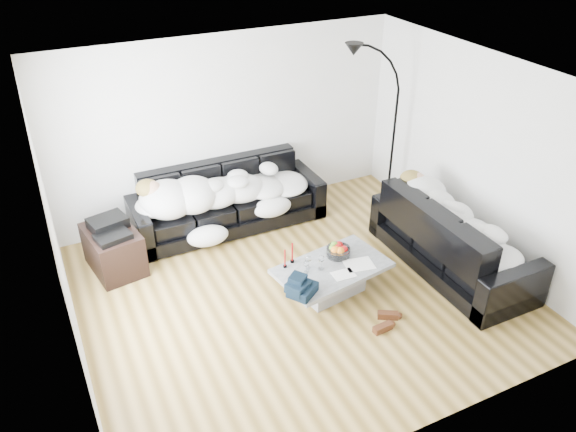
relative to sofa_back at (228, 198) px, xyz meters
name	(u,v)px	position (x,y,z in m)	size (l,w,h in m)	color
ground	(299,291)	(0.22, -1.80, -0.44)	(5.00, 5.00, 0.00)	brown
wall_back	(228,127)	(0.22, 0.45, 0.86)	(5.00, 0.02, 2.60)	silver
wall_left	(59,255)	(-2.28, -1.80, 0.86)	(0.02, 4.50, 2.60)	silver
wall_right	(477,155)	(2.72, -1.80, 0.86)	(0.02, 4.50, 2.60)	silver
ceiling	(301,81)	(0.22, -1.80, 2.16)	(5.00, 5.00, 0.00)	white
sofa_back	(228,198)	(0.00, 0.00, 0.00)	(2.69, 0.93, 0.88)	black
sofa_right	(453,236)	(2.18, -2.19, 0.02)	(2.26, 0.97, 0.91)	black
sleeper_back	(228,186)	(0.00, -0.05, 0.21)	(2.28, 0.79, 0.46)	silver
sleeper_right	(456,223)	(2.18, -2.19, 0.22)	(1.94, 0.82, 0.47)	silver
teal_cushion	(418,195)	(2.12, -1.49, 0.28)	(0.36, 0.30, 0.20)	#0C5A4A
coffee_table	(332,279)	(0.56, -1.99, -0.25)	(1.32, 0.77, 0.38)	#939699
fruit_bowl	(338,249)	(0.73, -1.83, 0.03)	(0.29, 0.29, 0.18)	white
wine_glass_a	(308,262)	(0.29, -1.90, 0.03)	(0.07, 0.07, 0.17)	white
wine_glass_b	(307,267)	(0.23, -1.96, 0.03)	(0.07, 0.07, 0.16)	white
wine_glass_c	(321,262)	(0.42, -1.98, 0.04)	(0.08, 0.08, 0.19)	white
candle_left	(285,259)	(0.05, -1.76, 0.06)	(0.04, 0.04, 0.24)	maroon
candle_right	(292,253)	(0.17, -1.71, 0.08)	(0.05, 0.05, 0.27)	maroon
newspaper_a	(359,264)	(0.86, -2.10, -0.05)	(0.34, 0.26, 0.01)	silver
newspaper_b	(343,274)	(0.60, -2.19, -0.05)	(0.26, 0.19, 0.01)	silver
navy_jacket	(300,281)	(0.00, -2.27, 0.11)	(0.33, 0.28, 0.17)	black
shoes	(385,322)	(0.82, -2.76, -0.40)	(0.39, 0.28, 0.09)	#472311
av_cabinet	(114,250)	(-1.67, -0.37, -0.16)	(0.56, 0.82, 0.56)	black
stereo	(109,227)	(-1.67, -0.37, 0.19)	(0.44, 0.34, 0.13)	black
floor_lamp	(394,137)	(2.40, -0.48, 0.67)	(0.81, 0.32, 2.21)	black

